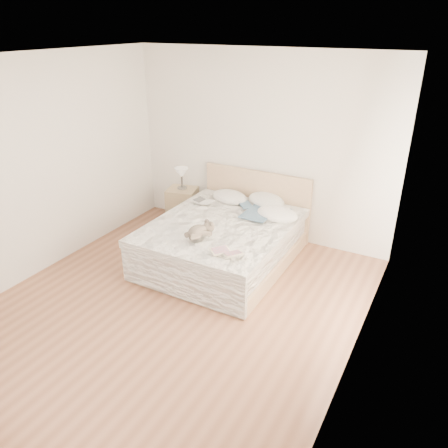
{
  "coord_description": "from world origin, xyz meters",
  "views": [
    {
      "loc": [
        2.52,
        -3.43,
        3.01
      ],
      "look_at": [
        0.07,
        1.05,
        0.62
      ],
      "focal_mm": 35.0,
      "sensor_mm": 36.0,
      "label": 1
    }
  ],
  "objects_px": {
    "bed": "(225,240)",
    "table_lamp": "(182,174)",
    "nightstand": "(183,205)",
    "teddy_bear": "(198,236)",
    "childrens_book": "(226,253)",
    "photo_book": "(204,202)"
  },
  "relations": [
    {
      "from": "bed",
      "to": "table_lamp",
      "type": "xyz_separation_m",
      "value": [
        -1.24,
        0.84,
        0.5
      ]
    },
    {
      "from": "teddy_bear",
      "to": "table_lamp",
      "type": "bearing_deg",
      "value": 150.22
    },
    {
      "from": "teddy_bear",
      "to": "nightstand",
      "type": "bearing_deg",
      "value": 150.45
    },
    {
      "from": "childrens_book",
      "to": "teddy_bear",
      "type": "height_order",
      "value": "teddy_bear"
    },
    {
      "from": "teddy_bear",
      "to": "photo_book",
      "type": "bearing_deg",
      "value": 138.25
    },
    {
      "from": "photo_book",
      "to": "teddy_bear",
      "type": "distance_m",
      "value": 1.14
    },
    {
      "from": "photo_book",
      "to": "teddy_bear",
      "type": "bearing_deg",
      "value": -55.08
    },
    {
      "from": "bed",
      "to": "table_lamp",
      "type": "bearing_deg",
      "value": 145.98
    },
    {
      "from": "nightstand",
      "to": "table_lamp",
      "type": "bearing_deg",
      "value": 114.76
    },
    {
      "from": "bed",
      "to": "table_lamp",
      "type": "height_order",
      "value": "bed"
    },
    {
      "from": "nightstand",
      "to": "photo_book",
      "type": "relative_size",
      "value": 1.85
    },
    {
      "from": "table_lamp",
      "to": "childrens_book",
      "type": "xyz_separation_m",
      "value": [
        1.71,
        -1.65,
        -0.17
      ]
    },
    {
      "from": "bed",
      "to": "childrens_book",
      "type": "relative_size",
      "value": 6.59
    },
    {
      "from": "table_lamp",
      "to": "teddy_bear",
      "type": "relative_size",
      "value": 1.03
    },
    {
      "from": "bed",
      "to": "photo_book",
      "type": "bearing_deg",
      "value": 145.94
    },
    {
      "from": "bed",
      "to": "table_lamp",
      "type": "relative_size",
      "value": 6.31
    },
    {
      "from": "teddy_bear",
      "to": "childrens_book",
      "type": "bearing_deg",
      "value": 1.36
    },
    {
      "from": "nightstand",
      "to": "teddy_bear",
      "type": "bearing_deg",
      "value": -50.37
    },
    {
      "from": "bed",
      "to": "nightstand",
      "type": "relative_size",
      "value": 3.83
    },
    {
      "from": "bed",
      "to": "childrens_book",
      "type": "distance_m",
      "value": 0.99
    },
    {
      "from": "bed",
      "to": "teddy_bear",
      "type": "xyz_separation_m",
      "value": [
        -0.02,
        -0.64,
        0.34
      ]
    },
    {
      "from": "nightstand",
      "to": "table_lamp",
      "type": "height_order",
      "value": "table_lamp"
    }
  ]
}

